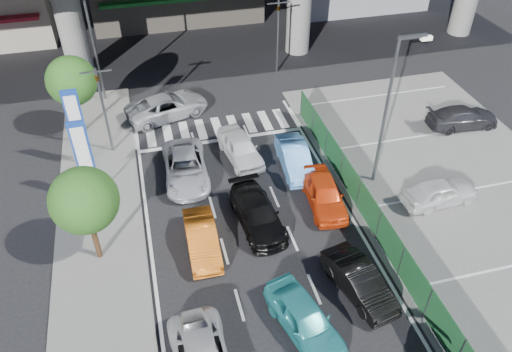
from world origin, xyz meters
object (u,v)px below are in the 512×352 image
object	(u,v)px
street_lamp_right	(391,101)
traffic_cone	(367,202)
signboard_near	(82,151)
wagon_silver_front_left	(186,167)
kei_truck_front_right	(295,158)
parked_sedan_white	(440,192)
street_lamp_left	(94,30)
tree_far	(72,81)
tree_near	(84,201)
hatch_black_mid_right	(359,281)
taxi_teal_mid	(304,318)
taxi_orange_left	(202,239)
sedan_black_mid	(257,214)
signboard_far	(75,118)
traffic_light_right	(278,19)
taxi_orange_right	(324,193)
crossing_wagon_silver	(167,106)
sedan_white_front_mid	(240,148)
parked_sedan_dgrey	(463,117)
traffic_light_left	(100,90)

from	to	relation	value
street_lamp_right	traffic_cone	world-z (taller)	street_lamp_right
signboard_near	wagon_silver_front_left	bearing A→B (deg)	8.17
kei_truck_front_right	parked_sedan_white	bearing A→B (deg)	-32.85
street_lamp_left	tree_far	xyz separation A→B (m)	(-1.47, -3.50, -1.38)
tree_near	street_lamp_right	bearing A→B (deg)	8.03
signboard_near	hatch_black_mid_right	xyz separation A→B (m)	(10.50, -8.53, -2.42)
taxi_teal_mid	taxi_orange_left	size ratio (longest dim) A/B	1.06
taxi_orange_left	parked_sedan_white	xyz separation A→B (m)	(11.87, 0.16, 0.08)
tree_far	street_lamp_left	bearing A→B (deg)	67.16
tree_near	sedan_black_mid	distance (m)	7.79
street_lamp_left	signboard_far	world-z (taller)	street_lamp_left
traffic_light_right	tree_far	distance (m)	14.05
tree_near	traffic_cone	distance (m)	13.08
hatch_black_mid_right	kei_truck_front_right	distance (m)	8.56
traffic_light_right	taxi_orange_right	size ratio (longest dim) A/B	1.28
street_lamp_left	parked_sedan_white	bearing A→B (deg)	-42.63
hatch_black_mid_right	taxi_orange_left	distance (m)	7.02
signboard_near	crossing_wagon_silver	world-z (taller)	signboard_near
tree_near	wagon_silver_front_left	world-z (taller)	tree_near
taxi_orange_right	sedan_white_front_mid	size ratio (longest dim) A/B	1.00
taxi_orange_left	wagon_silver_front_left	xyz separation A→B (m)	(0.02, 5.27, 0.04)
hatch_black_mid_right	kei_truck_front_right	size ratio (longest dim) A/B	0.95
traffic_light_right	wagon_silver_front_left	world-z (taller)	traffic_light_right
sedan_black_mid	signboard_near	bearing A→B (deg)	149.13
sedan_white_front_mid	crossing_wagon_silver	distance (m)	6.37
tree_near	taxi_teal_mid	world-z (taller)	tree_near
wagon_silver_front_left	signboard_near	bearing A→B (deg)	-169.28
wagon_silver_front_left	traffic_cone	distance (m)	9.45
taxi_teal_mid	wagon_silver_front_left	bearing A→B (deg)	91.76
tree_near	taxi_teal_mid	xyz separation A→B (m)	(7.55, -5.70, -2.70)
street_lamp_right	parked_sedan_dgrey	bearing A→B (deg)	25.34
tree_far	signboard_far	bearing A→B (deg)	-86.74
tree_near	parked_sedan_white	distance (m)	16.59
kei_truck_front_right	signboard_near	bearing A→B (deg)	-176.34
sedan_black_mid	kei_truck_front_right	distance (m)	4.74
street_lamp_left	taxi_teal_mid	distance (m)	21.26
traffic_light_left	tree_near	world-z (taller)	traffic_light_left
street_lamp_left	sedan_black_mid	size ratio (longest dim) A/B	1.80
parked_sedan_white	traffic_cone	bearing A→B (deg)	78.13
traffic_light_left	sedan_white_front_mid	distance (m)	7.96
tree_near	sedan_black_mid	size ratio (longest dim) A/B	1.08
street_lamp_left	signboard_near	world-z (taller)	street_lamp_left
parked_sedan_dgrey	kei_truck_front_right	bearing A→B (deg)	100.21
street_lamp_left	signboard_near	size ratio (longest dim) A/B	1.70
hatch_black_mid_right	parked_sedan_dgrey	world-z (taller)	parked_sedan_dgrey
taxi_teal_mid	traffic_cone	xyz separation A→B (m)	(5.19, 5.75, -0.25)
parked_sedan_white	parked_sedan_dgrey	xyz separation A→B (m)	(4.94, 5.82, -0.02)
taxi_orange_right	kei_truck_front_right	xyz separation A→B (m)	(-0.51, 3.13, -0.02)
signboard_near	signboard_far	xyz separation A→B (m)	(-0.40, 3.00, 0.00)
traffic_light_left	traffic_light_right	distance (m)	13.63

